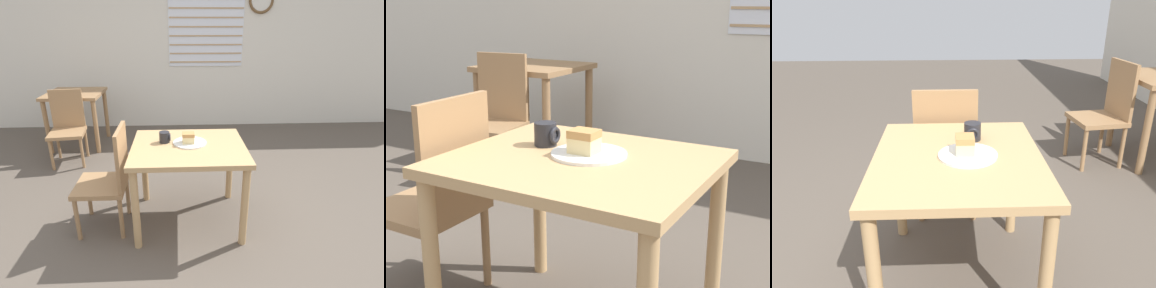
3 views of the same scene
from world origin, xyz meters
TOP-DOWN VIEW (x-y plane):
  - dining_table_near at (-0.06, 0.31)m, footprint 0.93×0.79m
  - dining_table_far at (-1.55, 2.19)m, footprint 0.74×0.73m
  - chair_near_window at (-0.71, 0.25)m, footprint 0.41×0.41m
  - chair_far_corner at (-1.51, 1.63)m, footprint 0.46×0.46m
  - plate at (-0.04, 0.36)m, footprint 0.28×0.28m
  - cake_slice at (-0.06, 0.34)m, footprint 0.10×0.09m
  - coffee_mug at (-0.25, 0.39)m, footprint 0.09×0.09m

SIDE VIEW (x-z plane):
  - chair_near_window at x=-0.71m, z-range 0.02..0.92m
  - chair_far_corner at x=-1.51m, z-range 0.02..0.92m
  - dining_table_near at x=-0.06m, z-range 0.25..0.97m
  - dining_table_far at x=-1.55m, z-range 0.24..1.01m
  - plate at x=-0.04m, z-range 0.72..0.73m
  - coffee_mug at x=-0.25m, z-range 0.72..0.81m
  - cake_slice at x=-0.06m, z-range 0.73..0.82m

